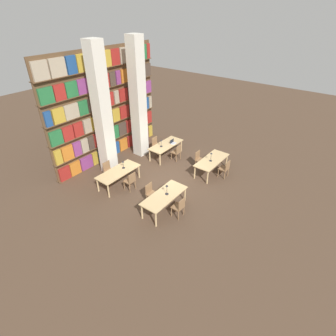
# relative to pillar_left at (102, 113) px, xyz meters

# --- Properties ---
(ground_plane) EXTENTS (40.00, 40.00, 0.00)m
(ground_plane) POSITION_rel_pillar_left_xyz_m (1.15, -2.64, -3.00)
(ground_plane) COLOR #4C3828
(bookshelf_bank) EXTENTS (6.71, 0.35, 5.50)m
(bookshelf_bank) POSITION_rel_pillar_left_xyz_m (1.15, 1.09, -0.32)
(bookshelf_bank) COLOR brown
(bookshelf_bank) RESTS_ON ground_plane
(pillar_left) EXTENTS (0.61, 0.61, 6.00)m
(pillar_left) POSITION_rel_pillar_left_xyz_m (0.00, 0.00, 0.00)
(pillar_left) COLOR silver
(pillar_left) RESTS_ON ground_plane
(pillar_center) EXTENTS (0.61, 0.61, 6.00)m
(pillar_center) POSITION_rel_pillar_left_xyz_m (2.30, 0.00, 0.00)
(pillar_center) COLOR silver
(pillar_center) RESTS_ON ground_plane
(reading_table_0) EXTENTS (2.06, 0.86, 0.72)m
(reading_table_0) POSITION_rel_pillar_left_xyz_m (-0.62, -3.96, -2.36)
(reading_table_0) COLOR tan
(reading_table_0) RESTS_ON ground_plane
(chair_0) EXTENTS (0.42, 0.40, 0.89)m
(chair_0) POSITION_rel_pillar_left_xyz_m (-0.60, -4.67, -2.51)
(chair_0) COLOR olive
(chair_0) RESTS_ON ground_plane
(chair_1) EXTENTS (0.42, 0.40, 0.89)m
(chair_1) POSITION_rel_pillar_left_xyz_m (-0.60, -3.25, -2.51)
(chair_1) COLOR olive
(chair_1) RESTS_ON ground_plane
(desk_lamp_0) EXTENTS (0.14, 0.14, 0.45)m
(desk_lamp_0) POSITION_rel_pillar_left_xyz_m (-0.51, -4.00, -1.98)
(desk_lamp_0) COLOR #232328
(desk_lamp_0) RESTS_ON reading_table_0
(reading_table_1) EXTENTS (2.06, 0.86, 0.72)m
(reading_table_1) POSITION_rel_pillar_left_xyz_m (2.95, -4.07, -2.36)
(reading_table_1) COLOR tan
(reading_table_1) RESTS_ON ground_plane
(chair_2) EXTENTS (0.42, 0.40, 0.89)m
(chair_2) POSITION_rel_pillar_left_xyz_m (2.99, -4.78, -2.51)
(chair_2) COLOR olive
(chair_2) RESTS_ON ground_plane
(chair_3) EXTENTS (0.42, 0.40, 0.89)m
(chair_3) POSITION_rel_pillar_left_xyz_m (2.99, -3.36, -2.51)
(chair_3) COLOR olive
(chair_3) RESTS_ON ground_plane
(desk_lamp_1) EXTENTS (0.14, 0.14, 0.46)m
(desk_lamp_1) POSITION_rel_pillar_left_xyz_m (2.81, -4.08, -1.97)
(desk_lamp_1) COLOR #232328
(desk_lamp_1) RESTS_ON reading_table_1
(reading_table_2) EXTENTS (2.06, 0.86, 0.72)m
(reading_table_2) POSITION_rel_pillar_left_xyz_m (-0.52, -1.24, -2.36)
(reading_table_2) COLOR tan
(reading_table_2) RESTS_ON ground_plane
(chair_4) EXTENTS (0.42, 0.40, 0.89)m
(chair_4) POSITION_rel_pillar_left_xyz_m (-0.49, -1.95, -2.51)
(chair_4) COLOR olive
(chair_4) RESTS_ON ground_plane
(chair_5) EXTENTS (0.42, 0.40, 0.89)m
(chair_5) POSITION_rel_pillar_left_xyz_m (-0.49, -0.52, -2.51)
(chair_5) COLOR olive
(chair_5) RESTS_ON ground_plane
(desk_lamp_2) EXTENTS (0.14, 0.14, 0.39)m
(desk_lamp_2) POSITION_rel_pillar_left_xyz_m (-0.18, -1.23, -2.02)
(desk_lamp_2) COLOR #232328
(desk_lamp_2) RESTS_ON reading_table_2
(reading_table_3) EXTENTS (2.06, 0.86, 0.72)m
(reading_table_3) POSITION_rel_pillar_left_xyz_m (2.89, -1.30, -2.36)
(reading_table_3) COLOR tan
(reading_table_3) RESTS_ON ground_plane
(chair_6) EXTENTS (0.42, 0.40, 0.89)m
(chair_6) POSITION_rel_pillar_left_xyz_m (2.92, -2.02, -2.51)
(chair_6) COLOR olive
(chair_6) RESTS_ON ground_plane
(chair_7) EXTENTS (0.42, 0.40, 0.89)m
(chair_7) POSITION_rel_pillar_left_xyz_m (2.92, -0.59, -2.51)
(chair_7) COLOR olive
(chair_7) RESTS_ON ground_plane
(desk_lamp_3) EXTENTS (0.14, 0.14, 0.40)m
(desk_lamp_3) POSITION_rel_pillar_left_xyz_m (2.54, -1.27, -2.01)
(desk_lamp_3) COLOR #232328
(desk_lamp_3) RESTS_ON reading_table_3
(laptop) EXTENTS (0.32, 0.22, 0.21)m
(laptop) POSITION_rel_pillar_left_xyz_m (3.21, -1.54, -2.24)
(laptop) COLOR silver
(laptop) RESTS_ON reading_table_3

